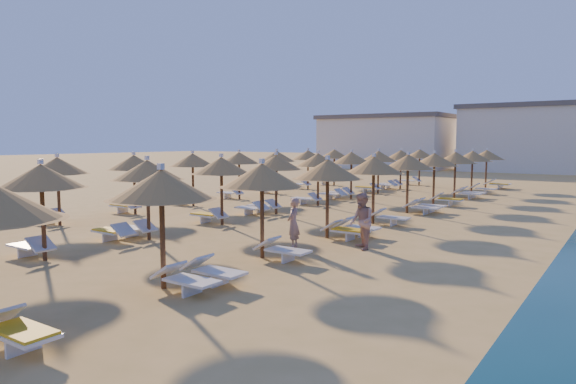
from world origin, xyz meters
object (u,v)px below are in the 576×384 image
Objects in this scene: parasol_row_west at (276,163)px; beachgoer_a at (293,223)px; parasol_row_east at (374,166)px; beachgoer_b at (361,221)px.

parasol_row_west is 7.74m from beachgoer_a.
parasol_row_west is (-4.85, 0.00, 0.00)m from parasol_row_east.
parasol_row_east is 22.57× the size of beachgoer_b.
beachgoer_b is at bearing -35.59° from parasol_row_west.
parasol_row_east reaches higher than beachgoer_b.
parasol_row_east reaches higher than beachgoer_a.
parasol_row_east is 5.31m from beachgoer_b.
parasol_row_east is 6.04m from beachgoer_a.
beachgoer_b is at bearing 103.69° from beachgoer_a.
beachgoer_b reaches higher than beachgoer_a.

